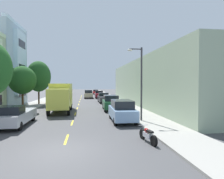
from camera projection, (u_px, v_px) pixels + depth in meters
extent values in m
plane|color=#424244|center=(80.00, 100.00, 39.49)|extent=(160.00, 160.00, 0.00)
cube|color=#99968E|center=(42.00, 101.00, 36.55)|extent=(3.20, 120.00, 0.14)
cube|color=#99968E|center=(115.00, 100.00, 38.48)|extent=(3.20, 120.00, 0.14)
cube|color=yellow|center=(67.00, 139.00, 11.77)|extent=(0.14, 2.20, 0.01)
cube|color=yellow|center=(72.00, 123.00, 16.72)|extent=(0.14, 2.20, 0.01)
cube|color=yellow|center=(75.00, 114.00, 21.67)|extent=(0.14, 2.20, 0.01)
cube|color=yellow|center=(77.00, 108.00, 26.62)|extent=(0.14, 2.20, 0.01)
cube|color=yellow|center=(79.00, 104.00, 31.57)|extent=(0.14, 2.20, 0.01)
cube|color=yellow|center=(80.00, 102.00, 36.52)|extent=(0.14, 2.20, 0.01)
cube|color=yellow|center=(80.00, 99.00, 41.47)|extent=(0.14, 2.20, 0.01)
cube|color=yellow|center=(81.00, 98.00, 46.43)|extent=(0.14, 2.20, 0.01)
cube|color=yellow|center=(81.00, 96.00, 51.38)|extent=(0.14, 2.20, 0.01)
cube|color=yellow|center=(82.00, 95.00, 56.33)|extent=(0.14, 2.20, 0.01)
cube|color=#CAE7FE|center=(16.00, 25.00, 28.14)|extent=(0.60, 8.47, 0.44)
cube|color=#CAE7FE|center=(20.00, 63.00, 28.38)|extent=(0.55, 3.81, 9.28)
cube|color=#1E232D|center=(23.00, 92.00, 28.55)|extent=(0.04, 2.90, 1.10)
cube|color=#1E232D|center=(22.00, 68.00, 28.44)|extent=(0.04, 2.90, 1.10)
cube|color=#1E232D|center=(22.00, 44.00, 28.34)|extent=(0.04, 2.90, 1.10)
cube|color=#99AD8E|center=(163.00, 83.00, 31.35)|extent=(10.00, 36.00, 7.10)
cylinder|color=#47331E|center=(23.00, 101.00, 23.19)|extent=(0.24, 0.24, 2.45)
ellipsoid|color=#1E4C1E|center=(22.00, 80.00, 23.12)|extent=(3.20, 3.20, 3.40)
cylinder|color=#47331E|center=(39.00, 96.00, 31.16)|extent=(0.25, 0.25, 2.60)
ellipsoid|color=#1E4C1E|center=(39.00, 76.00, 31.07)|extent=(3.83, 3.83, 4.97)
cylinder|color=#38383D|center=(141.00, 84.00, 17.01)|extent=(0.16, 0.16, 6.48)
cylinder|color=#38383D|center=(136.00, 49.00, 16.85)|extent=(1.10, 0.10, 0.10)
ellipsoid|color=silver|center=(130.00, 50.00, 16.78)|extent=(0.44, 0.28, 0.20)
cube|color=#D8D84C|center=(62.00, 95.00, 24.28)|extent=(2.56, 5.51, 2.77)
cube|color=#D8D84C|center=(58.00, 99.00, 20.47)|extent=(2.36, 1.97, 2.20)
cube|color=black|center=(57.00, 95.00, 19.57)|extent=(2.02, 0.14, 0.97)
cube|color=black|center=(64.00, 105.00, 26.93)|extent=(2.40, 0.23, 0.24)
cylinder|color=black|center=(48.00, 111.00, 20.29)|extent=(0.31, 0.97, 0.96)
cylinder|color=black|center=(69.00, 111.00, 20.64)|extent=(0.31, 0.97, 0.96)
cylinder|color=black|center=(55.00, 106.00, 25.65)|extent=(0.31, 0.97, 0.96)
cylinder|color=black|center=(71.00, 105.00, 26.00)|extent=(0.31, 0.97, 0.96)
cylinder|color=black|center=(54.00, 107.00, 24.57)|extent=(0.31, 0.97, 0.96)
cylinder|color=black|center=(71.00, 106.00, 24.92)|extent=(0.31, 0.97, 0.96)
cube|color=#333338|center=(104.00, 99.00, 34.67)|extent=(2.13, 5.35, 0.80)
cube|color=black|center=(103.00, 94.00, 35.80)|extent=(1.80, 1.63, 0.60)
cylinder|color=black|center=(108.00, 100.00, 36.60)|extent=(0.24, 0.67, 0.66)
cylinder|color=black|center=(98.00, 100.00, 36.32)|extent=(0.24, 0.67, 0.66)
cylinder|color=black|center=(111.00, 102.00, 33.05)|extent=(0.24, 0.67, 0.66)
cylinder|color=black|center=(100.00, 102.00, 32.76)|extent=(0.24, 0.67, 0.66)
cube|color=black|center=(64.00, 95.00, 48.82)|extent=(1.75, 4.00, 0.62)
cube|color=black|center=(64.00, 92.00, 49.28)|extent=(1.53, 1.68, 0.55)
cylinder|color=black|center=(60.00, 96.00, 47.38)|extent=(0.22, 0.66, 0.66)
cylinder|color=black|center=(66.00, 96.00, 47.58)|extent=(0.22, 0.66, 0.66)
cylinder|color=black|center=(61.00, 96.00, 50.07)|extent=(0.22, 0.66, 0.66)
cylinder|color=black|center=(67.00, 96.00, 50.28)|extent=(0.22, 0.66, 0.66)
cube|color=orange|center=(55.00, 98.00, 35.12)|extent=(2.03, 5.31, 0.80)
cube|color=black|center=(54.00, 95.00, 33.94)|extent=(1.77, 1.60, 0.60)
cylinder|color=black|center=(48.00, 102.00, 33.22)|extent=(0.22, 0.66, 0.66)
cylinder|color=black|center=(59.00, 101.00, 33.47)|extent=(0.22, 0.66, 0.66)
cylinder|color=black|center=(52.00, 100.00, 36.79)|extent=(0.22, 0.66, 0.66)
cylinder|color=black|center=(61.00, 100.00, 37.04)|extent=(0.22, 0.66, 0.66)
cube|color=#AD1E1E|center=(96.00, 92.00, 62.75)|extent=(1.77, 4.02, 0.62)
cube|color=black|center=(96.00, 90.00, 62.26)|extent=(1.55, 1.69, 0.55)
cylinder|color=black|center=(98.00, 93.00, 64.22)|extent=(0.23, 0.66, 0.66)
cylinder|color=black|center=(93.00, 93.00, 64.00)|extent=(0.23, 0.66, 0.66)
cylinder|color=black|center=(98.00, 93.00, 61.53)|extent=(0.23, 0.66, 0.66)
cylinder|color=black|center=(93.00, 93.00, 61.31)|extent=(0.23, 0.66, 0.66)
cube|color=silver|center=(69.00, 92.00, 63.27)|extent=(2.03, 4.83, 0.90)
cube|color=black|center=(69.00, 89.00, 63.25)|extent=(1.76, 2.81, 0.70)
cylinder|color=black|center=(66.00, 93.00, 61.54)|extent=(0.23, 0.66, 0.66)
cylinder|color=black|center=(71.00, 93.00, 61.81)|extent=(0.23, 0.66, 0.66)
cylinder|color=black|center=(66.00, 93.00, 64.77)|extent=(0.23, 0.66, 0.66)
cylinder|color=black|center=(72.00, 93.00, 65.03)|extent=(0.23, 0.66, 0.66)
cube|color=maroon|center=(99.00, 95.00, 45.34)|extent=(2.05, 5.32, 0.80)
cube|color=black|center=(99.00, 92.00, 46.48)|extent=(1.78, 1.61, 0.60)
cylinder|color=black|center=(103.00, 96.00, 47.26)|extent=(0.23, 0.66, 0.66)
cylinder|color=black|center=(95.00, 96.00, 47.03)|extent=(0.23, 0.66, 0.66)
cylinder|color=black|center=(104.00, 97.00, 43.68)|extent=(0.23, 0.66, 0.66)
cylinder|color=black|center=(96.00, 97.00, 43.46)|extent=(0.23, 0.66, 0.66)
cube|color=#B2B5BA|center=(16.00, 117.00, 15.57)|extent=(2.02, 5.31, 0.80)
cube|color=black|center=(10.00, 110.00, 14.39)|extent=(1.77, 1.60, 0.60)
cylinder|color=black|center=(20.00, 126.00, 13.92)|extent=(0.22, 0.66, 0.66)
cylinder|color=black|center=(12.00, 118.00, 17.24)|extent=(0.22, 0.66, 0.66)
cylinder|color=black|center=(33.00, 117.00, 17.49)|extent=(0.22, 0.66, 0.66)
cube|color=#194C28|center=(111.00, 104.00, 24.83)|extent=(2.09, 4.86, 0.90)
cube|color=black|center=(111.00, 98.00, 24.80)|extent=(1.80, 2.83, 0.70)
cylinder|color=black|center=(116.00, 106.00, 26.55)|extent=(0.24, 0.67, 0.66)
cylinder|color=black|center=(103.00, 106.00, 26.37)|extent=(0.24, 0.67, 0.66)
cylinder|color=black|center=(119.00, 109.00, 23.31)|extent=(0.24, 0.67, 0.66)
cylinder|color=black|center=(105.00, 109.00, 23.12)|extent=(0.24, 0.67, 0.66)
cube|color=#7A9EC6|center=(122.00, 113.00, 17.31)|extent=(2.00, 4.82, 0.90)
cube|color=black|center=(122.00, 104.00, 17.28)|extent=(1.75, 2.80, 0.70)
cylinder|color=black|center=(128.00, 115.00, 19.05)|extent=(0.23, 0.66, 0.66)
cylinder|color=black|center=(110.00, 115.00, 18.83)|extent=(0.23, 0.66, 0.66)
cylinder|color=black|center=(136.00, 121.00, 15.81)|extent=(0.23, 0.66, 0.66)
cylinder|color=black|center=(115.00, 122.00, 15.59)|extent=(0.23, 0.66, 0.66)
cube|color=tan|center=(88.00, 95.00, 45.50)|extent=(1.95, 4.80, 0.90)
cube|color=black|center=(88.00, 91.00, 45.47)|extent=(1.72, 2.78, 0.70)
cylinder|color=black|center=(92.00, 96.00, 47.25)|extent=(0.22, 0.66, 0.66)
cylinder|color=black|center=(85.00, 96.00, 47.01)|extent=(0.22, 0.66, 0.66)
cylinder|color=black|center=(92.00, 97.00, 44.01)|extent=(0.22, 0.66, 0.66)
cylinder|color=black|center=(85.00, 97.00, 43.78)|extent=(0.22, 0.66, 0.66)
cylinder|color=black|center=(142.00, 134.00, 11.81)|extent=(0.23, 0.61, 0.60)
cylinder|color=black|center=(154.00, 141.00, 10.42)|extent=(0.23, 0.61, 0.60)
cube|color=silver|center=(148.00, 135.00, 11.11)|extent=(0.40, 0.84, 0.28)
ellipsoid|color=maroon|center=(146.00, 130.00, 11.27)|extent=(0.24, 0.48, 0.22)
cube|color=black|center=(150.00, 132.00, 10.85)|extent=(0.29, 0.55, 0.10)
cylinder|color=silver|center=(143.00, 125.00, 11.68)|extent=(0.62, 0.12, 0.03)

